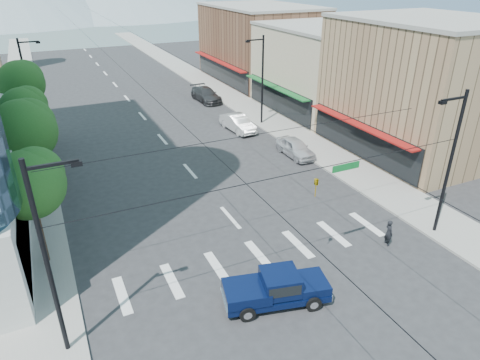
{
  "coord_description": "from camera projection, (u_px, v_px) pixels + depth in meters",
  "views": [
    {
      "loc": [
        -9.78,
        -16.14,
        14.75
      ],
      "look_at": [
        0.38,
        5.31,
        3.0
      ],
      "focal_mm": 32.0,
      "sensor_mm": 36.0,
      "label": 1
    }
  ],
  "objects": [
    {
      "name": "sidewalk_left",
      "position": [
        23.0,
        105.0,
        51.13
      ],
      "size": [
        4.0,
        120.0,
        0.15
      ],
      "primitive_type": "cube",
      "color": "gray",
      "rests_on": "ground"
    },
    {
      "name": "tree_midnear",
      "position": [
        26.0,
        129.0,
        27.25
      ],
      "size": [
        4.09,
        4.09,
        7.52
      ],
      "color": "black",
      "rests_on": "ground"
    },
    {
      "name": "tree_far",
      "position": [
        22.0,
        82.0,
        38.58
      ],
      "size": [
        4.09,
        4.09,
        7.52
      ],
      "color": "black",
      "rests_on": "ground"
    },
    {
      "name": "shop_far",
      "position": [
        260.0,
        45.0,
        61.22
      ],
      "size": [
        12.0,
        18.0,
        10.0
      ],
      "primitive_type": "cube",
      "color": "brown",
      "rests_on": "ground"
    },
    {
      "name": "parked_car_near",
      "position": [
        295.0,
        148.0,
        37.21
      ],
      "size": [
        1.84,
        4.53,
        1.54
      ],
      "primitive_type": "imported",
      "rotation": [
        0.0,
        0.0,
        0.0
      ],
      "color": "silver",
      "rests_on": "ground"
    },
    {
      "name": "signal_rig",
      "position": [
        293.0,
        203.0,
        20.57
      ],
      "size": [
        21.8,
        0.2,
        9.0
      ],
      "color": "black",
      "rests_on": "ground"
    },
    {
      "name": "tree_near",
      "position": [
        31.0,
        181.0,
        21.84
      ],
      "size": [
        3.65,
        3.64,
        6.71
      ],
      "color": "black",
      "rests_on": "ground"
    },
    {
      "name": "parked_car_far",
      "position": [
        206.0,
        95.0,
        52.68
      ],
      "size": [
        2.55,
        5.75,
        1.64
      ],
      "primitive_type": "imported",
      "rotation": [
        0.0,
        0.0,
        0.04
      ],
      "color": "#333235",
      "rests_on": "ground"
    },
    {
      "name": "sidewalk_right",
      "position": [
        209.0,
        85.0,
        60.33
      ],
      "size": [
        4.0,
        120.0,
        0.15
      ],
      "primitive_type": "cube",
      "color": "gray",
      "rests_on": "ground"
    },
    {
      "name": "tree_midfar",
      "position": [
        26.0,
        109.0,
        33.18
      ],
      "size": [
        3.65,
        3.64,
        6.71
      ],
      "color": "black",
      "rests_on": "ground"
    },
    {
      "name": "pedestrian",
      "position": [
        389.0,
        233.0,
        25.13
      ],
      "size": [
        0.5,
        0.67,
        1.65
      ],
      "primitive_type": "imported",
      "rotation": [
        0.0,
        0.0,
        1.38
      ],
      "color": "black",
      "rests_on": "ground"
    },
    {
      "name": "pickup_truck",
      "position": [
        276.0,
        288.0,
        20.65
      ],
      "size": [
        5.46,
        2.97,
        1.76
      ],
      "rotation": [
        0.0,
        0.0,
        -0.23
      ],
      "color": "#071236",
      "rests_on": "ground"
    },
    {
      "name": "parked_car_mid",
      "position": [
        238.0,
        123.0,
        43.03
      ],
      "size": [
        2.15,
        5.04,
        1.62
      ],
      "primitive_type": "imported",
      "rotation": [
        0.0,
        0.0,
        0.09
      ],
      "color": "silver",
      "rests_on": "ground"
    },
    {
      "name": "lamp_pole_ne",
      "position": [
        261.0,
        77.0,
        43.08
      ],
      "size": [
        2.0,
        0.25,
        9.0
      ],
      "color": "black",
      "rests_on": "ground"
    },
    {
      "name": "shop_mid",
      "position": [
        326.0,
        69.0,
        48.48
      ],
      "size": [
        12.0,
        14.0,
        9.0
      ],
      "primitive_type": "cube",
      "color": "tan",
      "rests_on": "ground"
    },
    {
      "name": "shop_near",
      "position": [
        423.0,
        89.0,
        36.7
      ],
      "size": [
        12.0,
        14.0,
        11.0
      ],
      "primitive_type": "cube",
      "color": "#8C6B4C",
      "rests_on": "ground"
    },
    {
      "name": "lamp_pole_nw",
      "position": [
        28.0,
        82.0,
        41.38
      ],
      "size": [
        2.0,
        0.25,
        9.0
      ],
      "color": "black",
      "rests_on": "ground"
    },
    {
      "name": "ground",
      "position": [
        275.0,
        269.0,
        23.37
      ],
      "size": [
        160.0,
        160.0,
        0.0
      ],
      "primitive_type": "plane",
      "color": "#28282B",
      "rests_on": "ground"
    }
  ]
}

